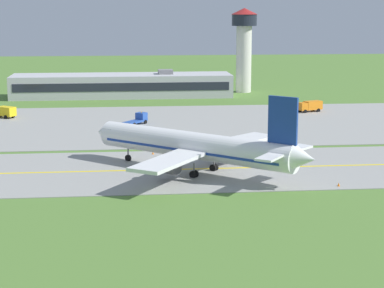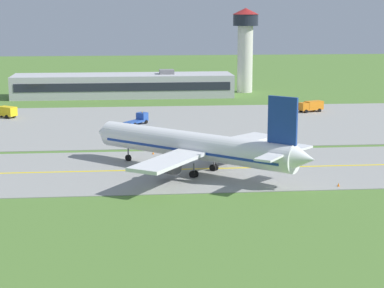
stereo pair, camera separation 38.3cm
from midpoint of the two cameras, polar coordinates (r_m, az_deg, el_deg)
ground_plane at (r=106.15m, az=-1.92°, el=-2.16°), size 500.00×500.00×0.00m
taxiway_strip at (r=106.13m, az=-1.92°, el=-2.13°), size 240.00×28.00×0.10m
apron_pad at (r=148.04m, az=0.85°, el=1.72°), size 140.00×52.00×0.10m
taxiway_centreline at (r=106.12m, az=-1.92°, el=-2.10°), size 220.00×0.60×0.01m
airplane_lead at (r=103.36m, az=0.22°, el=-0.18°), size 32.33×30.03×12.70m
service_truck_baggage at (r=146.99m, az=-4.53°, el=2.06°), size 5.48×6.35×2.59m
service_truck_fuel at (r=160.84m, az=-15.28°, el=2.62°), size 5.95×5.37×2.60m
service_truck_catering at (r=165.98m, az=9.63°, el=3.12°), size 6.33×4.17×2.60m
terminal_building at (r=192.58m, az=-5.81°, el=4.81°), size 60.03×13.14×7.37m
control_tower at (r=201.64m, az=4.25°, el=8.42°), size 7.60×7.60×24.09m
traffic_cone_near_edge at (r=117.02m, az=-3.33°, el=-0.75°), size 0.44×0.44×0.60m
traffic_cone_far_edge at (r=98.38m, az=11.86°, el=-3.31°), size 0.44×0.44×0.60m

